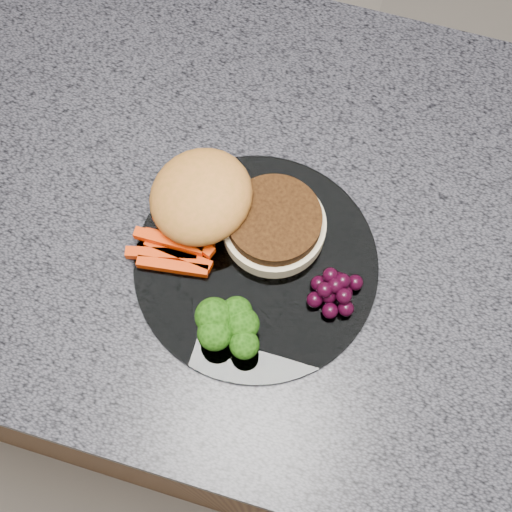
% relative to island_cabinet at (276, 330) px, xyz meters
% --- Properties ---
extents(island_cabinet, '(1.20, 0.60, 0.86)m').
position_rel_island_cabinet_xyz_m(island_cabinet, '(0.00, 0.00, 0.00)').
color(island_cabinet, brown).
rests_on(island_cabinet, ground).
extents(countertop, '(1.20, 0.60, 0.04)m').
position_rel_island_cabinet_xyz_m(countertop, '(0.00, 0.00, 0.45)').
color(countertop, '#44434C').
rests_on(countertop, island_cabinet).
extents(plate, '(0.26, 0.26, 0.01)m').
position_rel_island_cabinet_xyz_m(plate, '(-0.01, -0.07, 0.47)').
color(plate, white).
rests_on(plate, countertop).
extents(burger, '(0.22, 0.14, 0.06)m').
position_rel_island_cabinet_xyz_m(burger, '(-0.06, -0.03, 0.50)').
color(burger, '#F8E2AF').
rests_on(burger, plate).
extents(carrot_sticks, '(0.09, 0.06, 0.02)m').
position_rel_island_cabinet_xyz_m(carrot_sticks, '(-0.10, -0.08, 0.48)').
color(carrot_sticks, '#E33503').
rests_on(carrot_sticks, plate).
extents(broccoli, '(0.07, 0.06, 0.05)m').
position_rel_island_cabinet_xyz_m(broccoli, '(-0.02, -0.15, 0.50)').
color(broccoli, olive).
rests_on(broccoli, plate).
extents(grape_bunch, '(0.05, 0.05, 0.03)m').
position_rel_island_cabinet_xyz_m(grape_bunch, '(0.07, -0.08, 0.49)').
color(grape_bunch, black).
rests_on(grape_bunch, plate).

